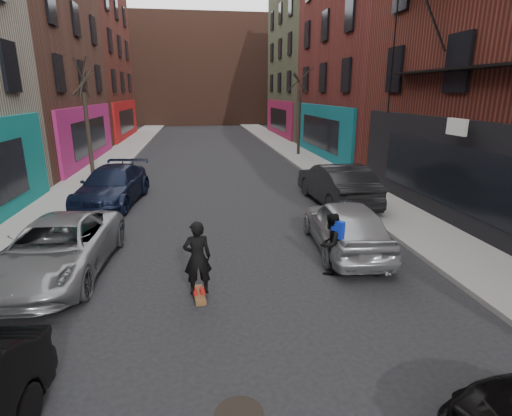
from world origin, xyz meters
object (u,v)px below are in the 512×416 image
object	(u,v)px
parked_left_far	(58,248)
manhole	(239,414)
parked_left_end	(112,186)
parked_right_end	(336,184)
pedestrian	(331,243)
parked_right_far	(345,225)
skateboarder	(197,258)
tree_left_far	(86,112)
skateboard	(199,295)
tree_right_far	(300,104)

from	to	relation	value
parked_left_far	manhole	world-z (taller)	parked_left_far
parked_left_end	manhole	distance (m)	12.24
parked_right_end	pedestrian	bearing A→B (deg)	66.79
parked_right_far	skateboarder	world-z (taller)	skateboarder
parked_left_end	parked_right_end	bearing A→B (deg)	-1.26
tree_left_far	manhole	size ratio (longest dim) A/B	9.29
tree_left_far	parked_right_end	xyz separation A→B (m)	(10.80, -6.43, -2.56)
skateboard	skateboarder	xyz separation A→B (m)	(0.00, 0.00, 0.87)
parked_left_far	parked_right_far	size ratio (longest dim) A/B	1.13
tree_right_far	manhole	xyz separation A→B (m)	(-6.59, -22.76, -3.52)
parked_right_far	pedestrian	size ratio (longest dim) A/B	2.82
tree_left_far	parked_right_far	world-z (taller)	tree_left_far
parked_right_far	skateboard	xyz separation A→B (m)	(-4.11, -2.15, -0.69)
skateboard	tree_left_far	bearing A→B (deg)	105.50
parked_right_far	skateboard	distance (m)	4.69
skateboarder	pedestrian	size ratio (longest dim) A/B	1.08
parked_right_end	parked_left_end	bearing A→B (deg)	-10.94
skateboarder	pedestrian	world-z (taller)	skateboarder
tree_right_far	skateboarder	distance (m)	20.75
parked_left_end	manhole	xyz separation A→B (m)	(3.83, -11.61, -0.73)
tree_right_far	skateboard	world-z (taller)	tree_right_far
tree_right_far	manhole	distance (m)	23.95
pedestrian	manhole	distance (m)	5.06
skateboard	pedestrian	size ratio (longest dim) A/B	0.52
parked_left_end	parked_right_far	bearing A→B (deg)	-32.07
parked_right_far	skateboarder	bearing A→B (deg)	31.96
tree_left_far	parked_right_end	distance (m)	12.83
pedestrian	manhole	world-z (taller)	pedestrian
tree_right_far	manhole	bearing A→B (deg)	-106.16
parked_right_far	parked_right_end	world-z (taller)	parked_right_end
pedestrian	manhole	xyz separation A→B (m)	(-2.70, -4.20, -0.77)
manhole	parked_right_far	bearing A→B (deg)	57.23
parked_right_far	skateboarder	xyz separation A→B (m)	(-4.11, -2.15, 0.19)
parked_right_far	pedestrian	bearing A→B (deg)	61.43
parked_left_far	skateboard	distance (m)	3.81
skateboard	skateboarder	bearing A→B (deg)	0.00
parked_left_end	parked_right_end	size ratio (longest dim) A/B	1.02
tree_right_far	parked_left_far	bearing A→B (deg)	-120.68
parked_left_far	skateboard	size ratio (longest dim) A/B	6.11
tree_left_far	parked_right_end	bearing A→B (deg)	-30.77
tree_left_far	skateboard	distance (m)	14.71
tree_right_far	parked_left_end	bearing A→B (deg)	-133.07
parked_left_far	skateboarder	distance (m)	3.76
manhole	parked_left_end	bearing A→B (deg)	108.26
tree_left_far	parked_left_end	world-z (taller)	tree_left_far
skateboard	pedestrian	bearing A→B (deg)	7.28
tree_left_far	parked_left_end	distance (m)	6.12
parked_left_far	skateboard	xyz separation A→B (m)	(3.36, -1.68, -0.63)
parked_left_far	parked_right_end	bearing A→B (deg)	33.68
pedestrian	tree_left_far	bearing A→B (deg)	-93.65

